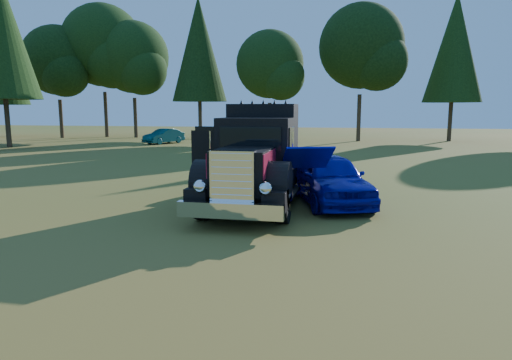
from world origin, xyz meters
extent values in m
plane|color=#3E5819|center=(0.00, 0.00, 0.00)|extent=(120.00, 120.00, 0.00)
cylinder|color=#2D2116|center=(-32.00, 30.00, 2.16)|extent=(0.36, 0.36, 4.32)
cone|color=black|center=(-32.00, 30.00, 7.80)|extent=(4.80, 4.80, 9.00)
cylinder|color=#2D2116|center=(-25.00, 29.00, 1.89)|extent=(0.36, 0.36, 3.78)
sphere|color=black|center=(-25.00, 29.00, 7.56)|extent=(6.72, 6.72, 6.72)
sphere|color=black|center=(-23.74, 28.16, 6.30)|extent=(4.62, 4.62, 4.62)
cylinder|color=#2D2116|center=(-18.00, 31.00, 1.98)|extent=(0.36, 0.36, 3.96)
sphere|color=black|center=(-18.00, 31.00, 7.92)|extent=(7.04, 7.04, 7.04)
sphere|color=black|center=(-16.68, 30.12, 6.60)|extent=(4.84, 4.84, 4.84)
cylinder|color=#2D2116|center=(-11.00, 30.50, 2.34)|extent=(0.36, 0.36, 4.68)
cone|color=black|center=(-11.00, 30.50, 8.45)|extent=(5.20, 5.20, 9.75)
cylinder|color=#2D2116|center=(-4.00, 29.50, 1.71)|extent=(0.36, 0.36, 3.42)
sphere|color=black|center=(-4.00, 29.50, 6.84)|extent=(6.08, 6.08, 6.08)
sphere|color=black|center=(-2.86, 28.74, 5.70)|extent=(4.18, 4.18, 4.18)
cylinder|color=#2D2116|center=(4.00, 30.00, 2.07)|extent=(0.36, 0.36, 4.14)
sphere|color=black|center=(4.00, 30.00, 8.28)|extent=(7.36, 7.36, 7.36)
sphere|color=black|center=(5.38, 29.08, 6.90)|extent=(5.06, 5.06, 5.06)
cylinder|color=#2D2116|center=(12.00, 31.50, 2.25)|extent=(0.36, 0.36, 4.50)
cone|color=black|center=(12.00, 31.50, 8.12)|extent=(5.00, 5.00, 9.38)
cylinder|color=#2D2116|center=(-22.00, 18.00, 2.34)|extent=(0.36, 0.36, 4.68)
cone|color=black|center=(-22.00, 18.00, 8.45)|extent=(5.20, 5.20, 9.75)
cylinder|color=#2D2116|center=(-21.36, 31.25, 2.29)|extent=(0.36, 0.36, 4.59)
sphere|color=black|center=(-21.36, 31.25, 9.17)|extent=(8.16, 8.16, 8.16)
sphere|color=black|center=(-19.83, 30.23, 7.65)|extent=(5.61, 5.61, 5.61)
cylinder|color=black|center=(-0.62, -0.98, 0.55)|extent=(0.32, 1.10, 1.10)
cylinder|color=black|center=(1.48, -0.98, 0.55)|extent=(0.32, 1.10, 1.10)
cylinder|color=black|center=(-0.62, 3.82, 0.55)|extent=(0.32, 1.10, 1.10)
cylinder|color=black|center=(1.48, 3.82, 0.55)|extent=(0.32, 1.10, 1.10)
cylinder|color=black|center=(-0.29, 3.82, 0.55)|extent=(0.32, 1.10, 1.10)
cylinder|color=black|center=(1.15, 3.82, 0.55)|extent=(0.32, 1.10, 1.10)
cube|color=black|center=(0.43, 1.62, 0.62)|extent=(1.60, 6.40, 0.28)
cube|color=white|center=(0.43, -2.23, 0.55)|extent=(2.50, 0.22, 0.36)
cube|color=white|center=(0.43, -1.93, 1.25)|extent=(1.05, 0.30, 1.30)
cube|color=black|center=(0.43, -0.88, 1.30)|extent=(1.35, 1.80, 1.10)
cube|color=maroon|center=(-0.26, -0.88, 1.50)|extent=(0.02, 1.80, 0.60)
cube|color=maroon|center=(1.12, -0.88, 1.50)|extent=(0.02, 1.80, 0.60)
cylinder|color=black|center=(-0.52, -0.98, 0.95)|extent=(0.55, 1.24, 1.24)
cylinder|color=black|center=(1.38, -0.98, 0.95)|extent=(0.55, 1.24, 1.24)
sphere|color=white|center=(-0.35, -2.00, 1.05)|extent=(0.32, 0.32, 0.32)
sphere|color=white|center=(1.21, -2.00, 1.05)|extent=(0.32, 0.32, 0.32)
cube|color=black|center=(0.43, 0.67, 1.55)|extent=(2.05, 1.30, 2.10)
cube|color=black|center=(0.43, 0.00, 2.05)|extent=(1.70, 0.05, 0.65)
cube|color=black|center=(0.43, 1.97, 1.75)|extent=(2.05, 1.30, 2.50)
cube|color=black|center=(0.43, 3.62, 0.95)|extent=(2.00, 2.00, 0.35)
cube|color=black|center=(-1.15, 1.30, 1.45)|extent=(1.10, 0.10, 1.50)
cube|color=maroon|center=(-1.15, 1.35, 1.30)|extent=(0.85, 0.05, 0.75)
imported|color=#0739A7|center=(2.51, 1.72, 0.76)|extent=(3.15, 4.82, 1.53)
cube|color=#0739A7|center=(1.97, 0.11, 1.55)|extent=(1.53, 1.30, 0.67)
imported|color=#1D2244|center=(-0.97, 1.61, 0.96)|extent=(0.77, 0.84, 1.93)
imported|color=#1D2F43|center=(-1.17, 1.77, 0.83)|extent=(0.84, 0.96, 1.66)
imported|color=#093735|center=(-11.95, 23.65, 0.61)|extent=(2.65, 3.93, 1.23)
camera|label=1|loc=(3.00, -12.11, 2.85)|focal=32.00mm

